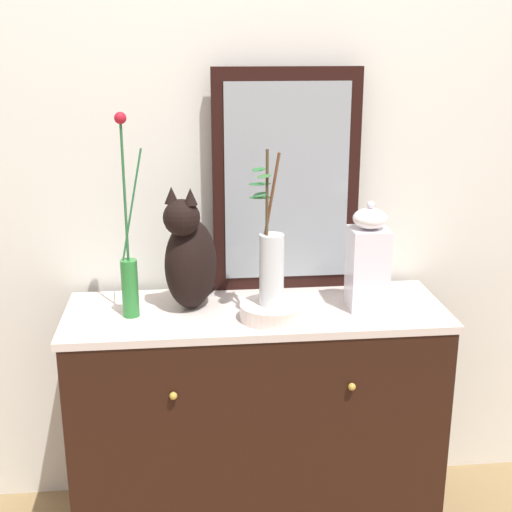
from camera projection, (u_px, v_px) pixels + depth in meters
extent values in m
cube|color=silver|center=(247.00, 148.00, 2.42)|extent=(4.40, 0.08, 2.60)
cube|color=black|center=(256.00, 423.00, 2.41)|extent=(1.21, 0.43, 0.80)
cube|color=beige|center=(256.00, 312.00, 2.29)|extent=(1.24, 0.43, 0.02)
sphere|color=#B79338|center=(173.00, 396.00, 2.09)|extent=(0.02, 0.02, 0.02)
sphere|color=#B79338|center=(352.00, 387.00, 2.15)|extent=(0.02, 0.02, 0.02)
cube|color=black|center=(286.00, 182.00, 2.37)|extent=(0.50, 0.03, 0.76)
cube|color=gray|center=(287.00, 183.00, 2.36)|extent=(0.42, 0.01, 0.67)
ellipsoid|color=black|center=(191.00, 264.00, 2.26)|extent=(0.23, 0.26, 0.29)
sphere|color=black|center=(182.00, 218.00, 2.15)|extent=(0.12, 0.12, 0.12)
cone|color=black|center=(190.00, 196.00, 2.12)|extent=(0.04, 0.04, 0.05)
cone|color=black|center=(171.00, 195.00, 2.14)|extent=(0.04, 0.04, 0.05)
cylinder|color=black|center=(216.00, 283.00, 2.48)|extent=(0.11, 0.19, 0.03)
cylinder|color=#2B7B34|center=(130.00, 288.00, 2.20)|extent=(0.05, 0.05, 0.19)
cylinder|color=#266234|center=(125.00, 194.00, 2.11)|extent=(0.01, 0.01, 0.42)
sphere|color=#AC1524|center=(120.00, 118.00, 2.04)|extent=(0.04, 0.04, 0.04)
cylinder|color=#226A38|center=(132.00, 205.00, 2.12)|extent=(0.08, 0.01, 0.34)
cylinder|color=silver|center=(271.00, 311.00, 2.19)|extent=(0.20, 0.20, 0.05)
cylinder|color=silver|center=(272.00, 270.00, 2.15)|extent=(0.08, 0.08, 0.23)
cylinder|color=#56331D|center=(270.00, 208.00, 2.11)|extent=(0.07, 0.03, 0.33)
ellipsoid|color=#29602A|center=(260.00, 197.00, 2.13)|extent=(0.07, 0.04, 0.01)
ellipsoid|color=#23632E|center=(260.00, 184.00, 2.12)|extent=(0.07, 0.04, 0.01)
ellipsoid|color=#25612D|center=(259.00, 169.00, 2.12)|extent=(0.06, 0.08, 0.01)
cylinder|color=#43331E|center=(267.00, 208.00, 2.09)|extent=(0.01, 0.04, 0.35)
ellipsoid|color=#2C6039|center=(261.00, 194.00, 2.08)|extent=(0.07, 0.08, 0.01)
ellipsoid|color=#305D2F|center=(264.00, 176.00, 2.05)|extent=(0.07, 0.08, 0.01)
cube|color=white|center=(368.00, 268.00, 2.26)|extent=(0.12, 0.12, 0.27)
ellipsoid|color=white|center=(370.00, 219.00, 2.21)|extent=(0.11, 0.11, 0.07)
sphere|color=silver|center=(371.00, 205.00, 2.19)|extent=(0.02, 0.02, 0.02)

